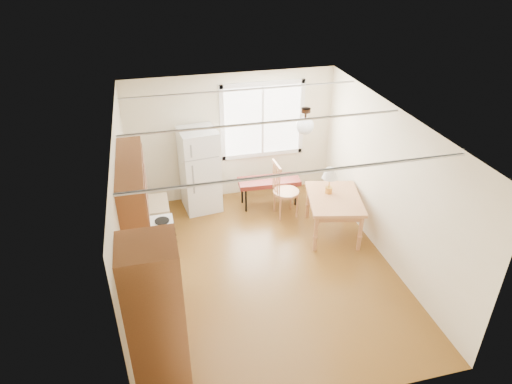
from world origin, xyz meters
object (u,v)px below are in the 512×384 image
object	(u,v)px
bench	(269,182)
refrigerator	(200,170)
dining_table	(334,202)
chair	(281,186)

from	to	relation	value
bench	refrigerator	bearing A→B (deg)	174.22
dining_table	chair	bearing A→B (deg)	146.41
chair	dining_table	bearing A→B (deg)	-49.08
refrigerator	dining_table	bearing A→B (deg)	-41.14
bench	dining_table	xyz separation A→B (m)	(0.83, -1.24, 0.15)
bench	chair	bearing A→B (deg)	-75.24
dining_table	chair	xyz separation A→B (m)	(-0.73, 0.76, 0.00)
chair	bench	bearing A→B (deg)	98.76
bench	dining_table	size ratio (longest dim) A/B	0.90
refrigerator	chair	distance (m)	1.56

